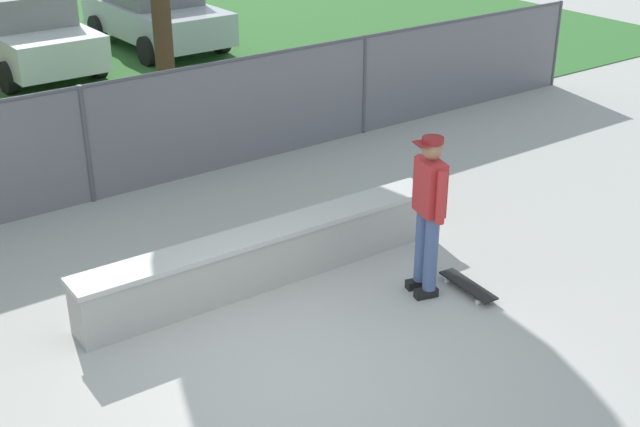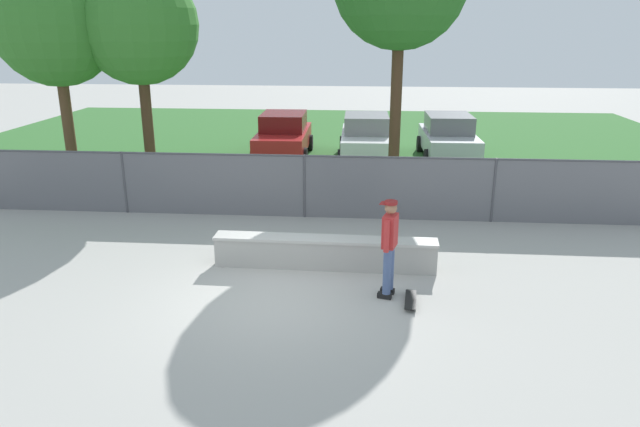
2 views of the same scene
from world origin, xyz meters
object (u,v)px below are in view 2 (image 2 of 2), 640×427
at_px(tree_near_left, 55,26).
at_px(car_red, 283,135).
at_px(skateboarder, 389,244).
at_px(car_white, 366,137).
at_px(tree_near_right, 139,26).
at_px(car_silver, 448,137).
at_px(skateboard, 411,300).
at_px(concrete_ledge, 325,252).

bearing_deg(tree_near_left, car_red, 43.49).
xyz_separation_m(skateboarder, car_white, (-0.49, 11.64, -0.19)).
relative_size(tree_near_right, car_silver, 1.54).
bearing_deg(skateboard, tree_near_left, 144.82).
bearing_deg(tree_near_left, car_white, 30.56).
relative_size(tree_near_left, car_red, 1.54).
bearing_deg(car_silver, skateboarder, -102.12).
bearing_deg(car_red, tree_near_right, -124.88).
xyz_separation_m(tree_near_left, car_white, (8.72, 5.15, -3.94)).
bearing_deg(tree_near_left, tree_near_right, 11.88).
xyz_separation_m(concrete_ledge, car_red, (-2.36, 10.55, 0.51)).
distance_m(skateboarder, tree_near_left, 11.87).
bearing_deg(skateboarder, skateboard, -34.97).
height_order(concrete_ledge, tree_near_left, tree_near_left).
bearing_deg(tree_near_right, car_silver, 27.54).
bearing_deg(car_silver, tree_near_left, -155.17).
xyz_separation_m(skateboard, tree_near_right, (-7.39, 7.24, 4.71)).
bearing_deg(car_silver, car_red, -178.69).
bearing_deg(car_silver, car_white, -174.43).
xyz_separation_m(tree_near_right, car_red, (3.37, 4.84, -3.94)).
bearing_deg(car_white, tree_near_left, -149.44).
relative_size(car_red, car_silver, 1.00).
bearing_deg(skateboarder, concrete_ledge, 135.21).
height_order(concrete_ledge, skateboarder, skateboarder).
distance_m(tree_near_left, car_red, 8.66).
relative_size(skateboard, car_white, 0.19).
height_order(skateboarder, car_red, skateboarder).
height_order(skateboard, car_white, car_white).
distance_m(concrete_ledge, tree_near_right, 9.24).
distance_m(skateboard, tree_near_right, 11.37).
relative_size(concrete_ledge, skateboard, 5.63).
bearing_deg(concrete_ledge, car_red, 102.60).
distance_m(concrete_ledge, car_red, 10.82).
bearing_deg(skateboarder, car_silver, 77.88).
distance_m(car_red, car_white, 3.13).
xyz_separation_m(skateboarder, tree_near_left, (-9.21, 6.49, 3.75)).
bearing_deg(concrete_ledge, skateboarder, -44.79).
bearing_deg(car_white, car_red, 177.13).
height_order(tree_near_left, tree_near_right, tree_near_left).
bearing_deg(skateboarder, car_red, 107.04).
xyz_separation_m(car_white, car_silver, (3.05, 0.30, 0.00)).
distance_m(concrete_ledge, skateboard, 2.28).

